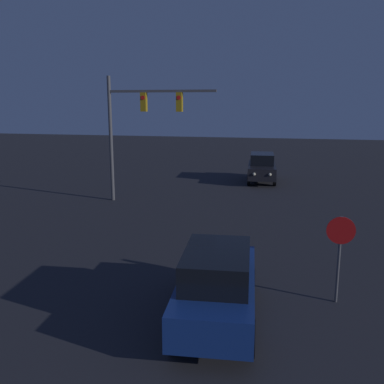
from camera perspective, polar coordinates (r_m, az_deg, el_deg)
The scene contains 4 objects.
car_near at distance 9.84m, azimuth 3.36°, elevation -12.18°, with size 1.98×4.38×1.77m.
car_far at distance 27.29m, azimuth 9.29°, elevation 3.28°, with size 1.94×4.36×1.77m.
traffic_signal_mast at distance 21.32m, azimuth -7.39°, elevation 9.70°, with size 5.41×0.30×6.19m.
stop_sign at distance 11.12m, azimuth 19.13°, elevation -6.51°, with size 0.69×0.07×2.22m.
Camera 1 is at (3.22, -1.07, 4.92)m, focal length 40.00 mm.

